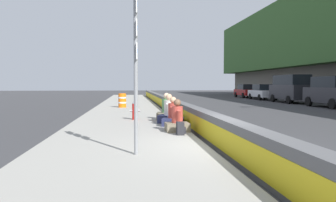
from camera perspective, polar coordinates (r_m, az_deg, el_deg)
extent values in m
plane|color=#353538|center=(8.54, 10.08, -8.68)|extent=(160.00, 160.00, 0.00)
cube|color=gray|center=(8.17, -8.22, -8.69)|extent=(80.00, 4.40, 0.14)
cube|color=#545456|center=(8.46, 10.11, -5.86)|extent=(76.00, 0.44, 0.85)
cube|color=gold|center=(8.40, 8.62, -6.20)|extent=(74.48, 0.01, 0.54)
cylinder|color=gray|center=(7.22, -5.71, 4.72)|extent=(0.09, 0.09, 3.60)
cube|color=white|center=(7.42, -5.61, 16.38)|extent=(0.44, 0.02, 0.36)
cube|color=#1956AD|center=(7.42, -5.50, 16.38)|extent=(0.30, 0.01, 0.10)
cube|color=white|center=(7.32, -5.59, 12.57)|extent=(0.44, 0.02, 0.36)
cube|color=#1956AD|center=(7.32, -5.48, 12.57)|extent=(0.30, 0.01, 0.10)
cube|color=white|center=(7.25, -5.57, 8.67)|extent=(0.44, 0.02, 0.36)
cube|color=#1956AD|center=(7.25, -5.46, 8.67)|extent=(0.30, 0.01, 0.10)
cylinder|color=red|center=(14.45, -5.87, -1.87)|extent=(0.24, 0.24, 0.72)
cone|color=gray|center=(14.42, -5.88, -0.12)|extent=(0.26, 0.26, 0.16)
cylinder|color=gray|center=(14.45, -5.19, -1.72)|extent=(0.10, 0.12, 0.10)
cylinder|color=gray|center=(14.44, -6.54, -1.73)|extent=(0.10, 0.12, 0.10)
cube|color=#706651|center=(10.84, 1.65, -4.62)|extent=(0.69, 0.80, 0.29)
cylinder|color=#AD3D33|center=(10.79, 1.65, -2.40)|extent=(0.37, 0.37, 0.55)
sphere|color=brown|center=(10.76, 1.65, -0.30)|extent=(0.24, 0.24, 0.24)
cylinder|color=#AD3D33|center=(10.99, 1.45, -2.59)|extent=(0.29, 0.14, 0.48)
cylinder|color=#AD3D33|center=(10.59, 1.86, -2.80)|extent=(0.29, 0.14, 0.48)
cube|color=#23284C|center=(12.25, 0.90, -3.72)|extent=(0.84, 0.93, 0.30)
cylinder|color=#AD3D33|center=(12.21, 0.91, -1.72)|extent=(0.38, 0.38, 0.56)
sphere|color=tan|center=(12.18, 0.91, 0.17)|extent=(0.25, 0.25, 0.25)
cylinder|color=#AD3D33|center=(12.42, 1.01, -1.90)|extent=(0.31, 0.20, 0.49)
cylinder|color=#AD3D33|center=(12.01, 0.80, -2.07)|extent=(0.31, 0.20, 0.49)
cube|color=#23284C|center=(13.20, 0.17, -3.19)|extent=(0.93, 1.02, 0.32)
cylinder|color=beige|center=(13.16, 0.17, -1.19)|extent=(0.41, 0.41, 0.60)
sphere|color=tan|center=(13.13, 0.17, 0.70)|extent=(0.27, 0.27, 0.27)
cylinder|color=beige|center=(13.38, 0.33, -1.38)|extent=(0.34, 0.22, 0.53)
cylinder|color=beige|center=(12.94, 0.01, -1.53)|extent=(0.34, 0.22, 0.53)
cube|color=#706651|center=(14.36, -0.27, -2.68)|extent=(0.85, 0.96, 0.32)
cylinder|color=#4C8951|center=(14.32, -0.27, -0.84)|extent=(0.41, 0.41, 0.60)
sphere|color=beige|center=(14.30, -0.27, 0.90)|extent=(0.27, 0.27, 0.27)
cylinder|color=#4C8951|center=(14.55, -0.23, -1.02)|extent=(0.33, 0.19, 0.53)
cylinder|color=#4C8951|center=(14.10, -0.31, -1.15)|extent=(0.33, 0.19, 0.53)
cube|color=#232328|center=(10.11, 2.16, -4.85)|extent=(0.32, 0.22, 0.40)
cube|color=#232328|center=(10.14, 2.94, -5.17)|extent=(0.22, 0.06, 0.20)
cylinder|color=orange|center=(22.09, -8.08, 0.10)|extent=(0.52, 0.52, 0.95)
cylinder|color=white|center=(22.08, -8.09, 0.59)|extent=(0.54, 0.54, 0.10)
cylinder|color=white|center=(22.10, -8.08, -0.27)|extent=(0.54, 0.54, 0.10)
cube|color=#28282D|center=(26.44, 26.99, 0.96)|extent=(4.83, 1.99, 1.10)
cube|color=black|center=(26.34, 27.15, 3.01)|extent=(3.13, 1.78, 0.80)
cylinder|color=black|center=(27.30, 23.59, -0.07)|extent=(0.76, 0.23, 0.76)
cylinder|color=black|center=(28.25, 26.85, -0.05)|extent=(0.76, 0.23, 0.76)
cylinder|color=black|center=(24.67, 27.08, -0.45)|extent=(0.76, 0.23, 0.76)
cube|color=#28282D|center=(31.85, 20.80, 1.52)|extent=(5.14, 2.07, 1.30)
cube|color=black|center=(31.75, 20.92, 3.50)|extent=(4.14, 1.85, 0.90)
cylinder|color=black|center=(32.95, 18.06, 0.48)|extent=(0.72, 0.24, 0.72)
cylinder|color=black|center=(33.75, 20.99, 0.49)|extent=(0.72, 0.24, 0.72)
cylinder|color=black|center=(29.99, 20.54, 0.21)|extent=(0.72, 0.24, 0.72)
cylinder|color=black|center=(30.86, 23.68, 0.22)|extent=(0.72, 0.24, 0.72)
cube|color=silver|center=(37.02, 16.35, 1.28)|extent=(4.55, 1.92, 0.72)
cube|color=black|center=(36.92, 16.42, 2.35)|extent=(2.24, 1.68, 0.66)
cylinder|color=black|center=(38.08, 14.34, 0.81)|extent=(0.67, 0.24, 0.66)
cylinder|color=black|center=(38.69, 16.75, 0.81)|extent=(0.67, 0.24, 0.66)
cylinder|color=black|center=(35.38, 15.90, 0.63)|extent=(0.67, 0.24, 0.66)
cylinder|color=black|center=(36.04, 18.46, 0.63)|extent=(0.67, 0.24, 0.66)
cube|color=maroon|center=(42.33, 13.62, 1.52)|extent=(4.51, 1.83, 0.72)
cube|color=black|center=(42.23, 13.68, 2.45)|extent=(2.21, 1.63, 0.66)
cylinder|color=black|center=(43.42, 11.89, 1.10)|extent=(0.66, 0.22, 0.66)
cylinder|color=black|center=(43.99, 14.03, 1.10)|extent=(0.66, 0.22, 0.66)
cylinder|color=black|center=(40.70, 13.16, 0.96)|extent=(0.66, 0.22, 0.66)
cylinder|color=black|center=(41.31, 15.42, 0.96)|extent=(0.66, 0.22, 0.66)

